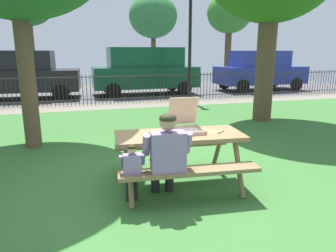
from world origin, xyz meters
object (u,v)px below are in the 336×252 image
pizza_slice_on_table (216,131)px  far_tree_midright (229,14)px  adult_at_table (167,154)px  picnic_table_foreground (179,145)px  pizza_box_open (185,123)px  lamp_post_walkway (190,34)px  parked_car_right (260,70)px  far_tree_midleft (26,1)px  parked_car_left (22,74)px  child_at_table (132,168)px  parked_car_center (145,70)px  far_tree_center (153,16)px

pizza_slice_on_table → far_tree_midright: size_ratio=0.05×
adult_at_table → far_tree_midright: (9.19, 16.80, 3.76)m
picnic_table_foreground → pizza_box_open: (0.13, 0.13, 0.29)m
lamp_post_walkway → picnic_table_foreground: bearing=-110.8°
parked_car_right → far_tree_midleft: size_ratio=0.72×
parked_car_right → far_tree_midright: far_tree_midright is taller
lamp_post_walkway → far_tree_midright: bearing=56.0°
picnic_table_foreground → pizza_slice_on_table: bearing=-3.9°
picnic_table_foreground → adult_at_table: (-0.32, -0.48, 0.06)m
picnic_table_foreground → parked_car_left: (-3.53, 9.77, 0.41)m
adult_at_table → pizza_box_open: bearing=53.1°
child_at_table → far_tree_midleft: bearing=100.7°
parked_car_center → adult_at_table: bearing=-100.4°
lamp_post_walkway → parked_car_right: size_ratio=0.94×
picnic_table_foreground → parked_car_right: bearing=52.9°
pizza_slice_on_table → adult_at_table: 0.97m
picnic_table_foreground → lamp_post_walkway: (2.77, 7.29, 1.95)m
parked_car_left → parked_car_center: size_ratio=0.97×
picnic_table_foreground → far_tree_center: bearing=77.9°
parked_car_center → far_tree_midright: far_tree_midright is taller
parked_car_right → far_tree_center: size_ratio=0.81×
lamp_post_walkway → far_tree_center: size_ratio=0.76×
far_tree_midright → adult_at_table: bearing=-118.7°
pizza_slice_on_table → parked_car_center: 9.86m
pizza_box_open → parked_car_right: parked_car_right is taller
picnic_table_foreground → child_at_table: child_at_table is taller
parked_car_right → far_tree_center: 8.23m
child_at_table → parked_car_center: bearing=77.2°
child_at_table → far_tree_center: 17.69m
parked_car_left → far_tree_center: (7.03, 6.55, 3.09)m
pizza_slice_on_table → parked_car_center: (1.02, 9.81, 0.32)m
pizza_slice_on_table → far_tree_midright: far_tree_midright is taller
pizza_slice_on_table → far_tree_midright: 18.72m
adult_at_table → far_tree_midleft: (-3.62, 16.80, 4.04)m
picnic_table_foreground → adult_at_table: 0.58m
lamp_post_walkway → parked_car_left: lamp_post_walkway is taller
picnic_table_foreground → parked_car_left: 10.40m
picnic_table_foreground → far_tree_midleft: size_ratio=0.31×
adult_at_table → parked_car_left: size_ratio=0.27×
child_at_table → lamp_post_walkway: (3.53, 7.76, 2.05)m
pizza_slice_on_table → parked_car_left: (-4.07, 9.81, 0.23)m
picnic_table_foreground → far_tree_midleft: bearing=103.6°
lamp_post_walkway → parked_car_right: bearing=28.2°
pizza_slice_on_table → far_tree_center: 16.96m
child_at_table → parked_car_right: 13.10m
pizza_box_open → parked_car_center: parked_car_center is taller
child_at_table → far_tree_center: far_tree_center is taller
picnic_table_foreground → child_at_table: (-0.76, -0.47, -0.09)m
lamp_post_walkway → child_at_table: bearing=-114.5°
parked_car_right → pizza_box_open: bearing=-127.0°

